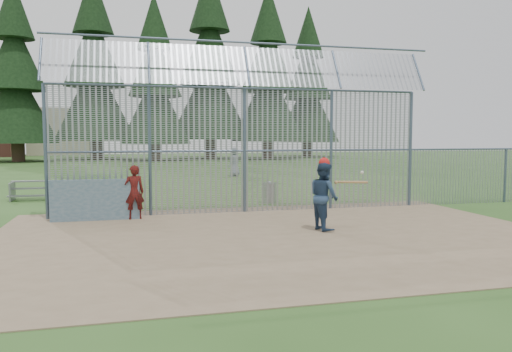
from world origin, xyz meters
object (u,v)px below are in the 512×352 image
object	(u,v)px
trash_can	(269,193)
bleacher	(51,189)
batter	(324,196)
onlooker	(134,192)
dugout_wall	(95,200)

from	to	relation	value
trash_can	bleacher	bearing A→B (deg)	158.98
batter	trash_can	distance (m)	5.59
batter	onlooker	size ratio (longest dim) A/B	1.11
bleacher	dugout_wall	bearing A→B (deg)	-70.48
onlooker	bleacher	xyz separation A→B (m)	(-3.11, 5.67, -0.41)
trash_can	onlooker	bearing A→B (deg)	-152.05
trash_can	bleacher	distance (m)	8.58
bleacher	trash_can	bearing A→B (deg)	-21.02
batter	trash_can	xyz separation A→B (m)	(0.09, 5.56, -0.53)
dugout_wall	batter	world-z (taller)	batter
trash_can	batter	bearing A→B (deg)	-90.92
bleacher	onlooker	bearing A→B (deg)	-61.25
dugout_wall	onlooker	world-z (taller)	onlooker
dugout_wall	trash_can	world-z (taller)	dugout_wall
batter	trash_can	world-z (taller)	batter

